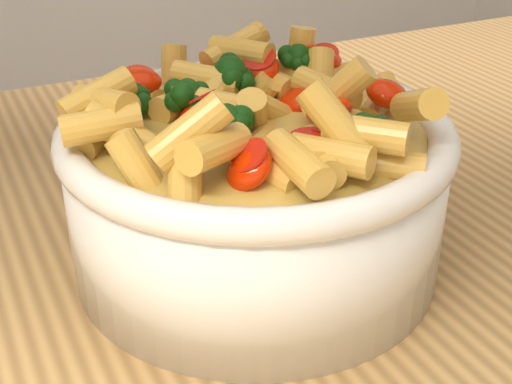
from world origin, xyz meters
name	(u,v)px	position (x,y,z in m)	size (l,w,h in m)	color
serving_bowl	(256,190)	(0.01, 0.02, 0.95)	(0.23, 0.23, 0.10)	white
pasta_salad	(256,94)	(0.01, 0.02, 1.01)	(0.18, 0.18, 0.04)	#FFBD50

